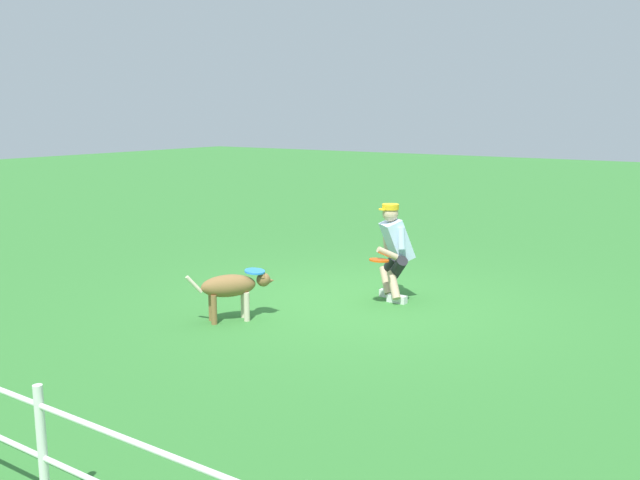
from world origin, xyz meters
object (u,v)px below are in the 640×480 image
person (394,249)px  frisbee_held (379,260)px  dog (233,287)px  frisbee_flying (255,271)px

person → frisbee_held: person is taller
person → dog: bearing=8.7°
person → frisbee_held: size_ratio=5.07×
dog → frisbee_flying: bearing=3.5°
dog → frisbee_flying: 0.33m
dog → frisbee_held: 1.91m
dog → frisbee_held: size_ratio=3.56×
person → frisbee_held: 0.40m
dog → frisbee_flying: (-0.15, -0.23, 0.17)m
dog → frisbee_flying: frisbee_flying is taller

